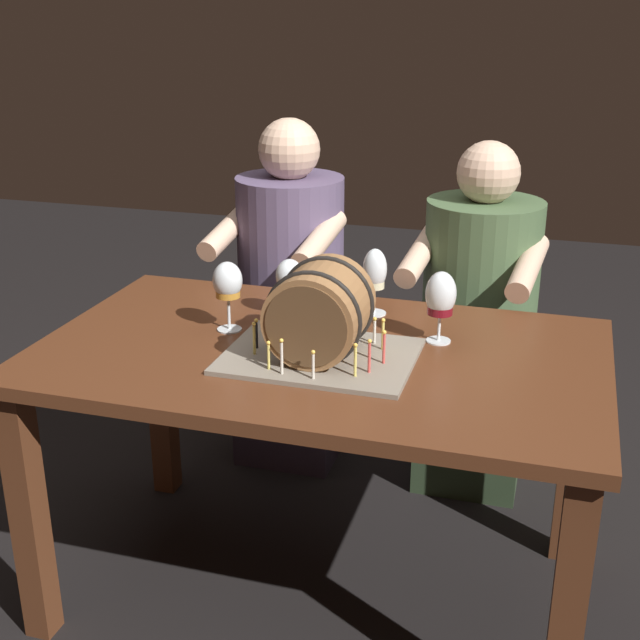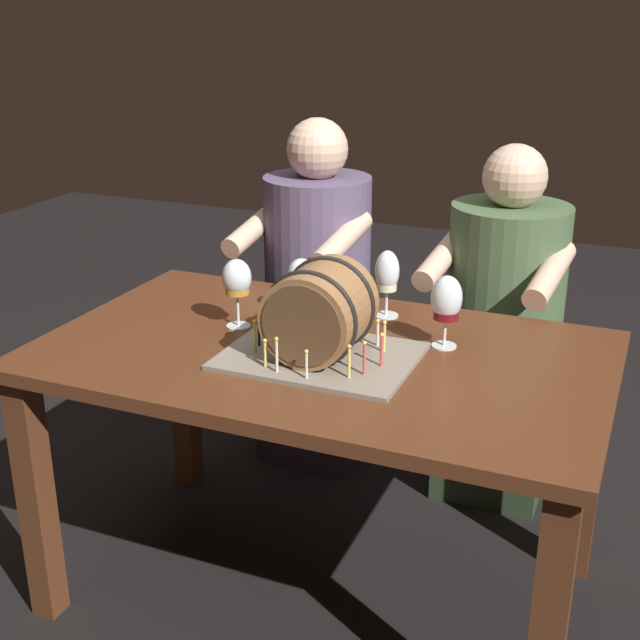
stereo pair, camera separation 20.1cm
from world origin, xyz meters
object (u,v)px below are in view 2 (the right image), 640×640
(wine_glass_red, at_px, (446,301))
(person_seated_left, at_px, (317,305))
(wine_glass_white, at_px, (387,275))
(wine_glass_amber, at_px, (237,281))
(dining_table, at_px, (322,388))
(barrel_cake, at_px, (320,317))
(wine_glass_empty, at_px, (301,276))
(person_seated_right, at_px, (501,336))

(wine_glass_red, relative_size, person_seated_left, 0.16)
(wine_glass_white, relative_size, wine_glass_amber, 1.00)
(dining_table, bearing_deg, barrel_cake, -72.14)
(person_seated_left, bearing_deg, dining_table, -66.10)
(barrel_cake, height_order, person_seated_left, person_seated_left)
(person_seated_left, bearing_deg, wine_glass_empty, -71.49)
(wine_glass_amber, bearing_deg, person_seated_right, 48.75)
(wine_glass_empty, height_order, person_seated_left, person_seated_left)
(wine_glass_empty, height_order, person_seated_right, person_seated_right)
(wine_glass_amber, distance_m, person_seated_right, 0.94)
(dining_table, height_order, person_seated_left, person_seated_left)
(wine_glass_red, relative_size, person_seated_right, 0.16)
(wine_glass_white, relative_size, wine_glass_red, 1.00)
(dining_table, height_order, wine_glass_white, wine_glass_white)
(wine_glass_amber, relative_size, person_seated_right, 0.16)
(barrel_cake, distance_m, wine_glass_amber, 0.31)
(person_seated_right, bearing_deg, person_seated_left, 179.99)
(barrel_cake, distance_m, person_seated_right, 0.88)
(barrel_cake, bearing_deg, person_seated_left, 113.47)
(person_seated_left, bearing_deg, barrel_cake, -66.53)
(wine_glass_white, bearing_deg, wine_glass_amber, -145.78)
(barrel_cake, relative_size, wine_glass_white, 2.44)
(dining_table, relative_size, person_seated_right, 1.22)
(wine_glass_white, height_order, wine_glass_empty, wine_glass_white)
(wine_glass_white, distance_m, wine_glass_empty, 0.23)
(person_seated_left, relative_size, person_seated_right, 1.04)
(dining_table, relative_size, wine_glass_amber, 7.53)
(dining_table, height_order, wine_glass_red, wine_glass_red)
(wine_glass_white, distance_m, person_seated_left, 0.65)
(wine_glass_red, bearing_deg, wine_glass_amber, -171.83)
(wine_glass_red, bearing_deg, person_seated_right, 86.02)
(barrel_cake, height_order, person_seated_right, person_seated_right)
(wine_glass_red, height_order, person_seated_left, person_seated_left)
(wine_glass_red, xyz_separation_m, person_seated_right, (0.04, 0.59, -0.30))
(dining_table, distance_m, wine_glass_red, 0.38)
(wine_glass_empty, bearing_deg, dining_table, -53.90)
(wine_glass_red, bearing_deg, wine_glass_white, 143.47)
(dining_table, bearing_deg, wine_glass_empty, 126.10)
(wine_glass_red, bearing_deg, dining_table, -154.50)
(wine_glass_amber, height_order, person_seated_right, person_seated_right)
(wine_glass_red, distance_m, person_seated_left, 0.88)
(wine_glass_empty, distance_m, person_seated_right, 0.76)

